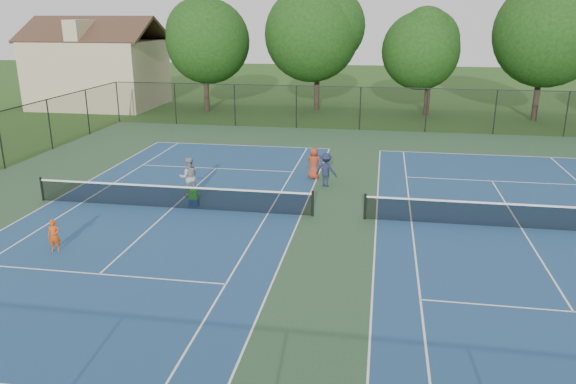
% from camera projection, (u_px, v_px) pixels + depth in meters
% --- Properties ---
extents(ground, '(140.00, 140.00, 0.00)m').
position_uv_depth(ground, '(338.00, 218.00, 22.55)').
color(ground, '#234716').
rests_on(ground, ground).
extents(court_pad, '(36.00, 36.00, 0.01)m').
position_uv_depth(court_pad, '(338.00, 218.00, 22.55)').
color(court_pad, '#294A2B').
rests_on(court_pad, ground).
extents(tennis_court_left, '(12.00, 23.83, 1.07)m').
position_uv_depth(tennis_court_left, '(172.00, 206.00, 23.63)').
color(tennis_court_left, navy).
rests_on(tennis_court_left, ground).
extents(tennis_court_right, '(12.00, 23.83, 1.07)m').
position_uv_depth(tennis_court_right, '(521.00, 226.00, 21.41)').
color(tennis_court_right, navy).
rests_on(tennis_court_right, ground).
extents(perimeter_fence, '(36.08, 36.08, 3.02)m').
position_uv_depth(perimeter_fence, '(339.00, 180.00, 22.06)').
color(perimeter_fence, black).
rests_on(perimeter_fence, ground).
extents(tree_back_a, '(6.80, 6.80, 9.15)m').
position_uv_depth(tree_back_a, '(204.00, 37.00, 45.32)').
color(tree_back_a, '#2D2116').
rests_on(tree_back_a, ground).
extents(tree_back_b, '(7.60, 7.60, 10.03)m').
position_uv_depth(tree_back_b, '(318.00, 29.00, 45.60)').
color(tree_back_b, '#2D2116').
rests_on(tree_back_b, ground).
extents(tree_back_c, '(6.00, 6.00, 8.40)m').
position_uv_depth(tree_back_c, '(431.00, 45.00, 43.57)').
color(tree_back_c, '#2D2116').
rests_on(tree_back_c, ground).
extents(tree_back_d, '(7.80, 7.80, 10.37)m').
position_uv_depth(tree_back_d, '(546.00, 28.00, 40.95)').
color(tree_back_d, '#2D2116').
rests_on(tree_back_d, ground).
extents(clapboard_house, '(10.80, 8.10, 7.65)m').
position_uv_depth(clapboard_house, '(99.00, 70.00, 48.75)').
color(clapboard_house, tan).
rests_on(clapboard_house, ground).
extents(child_player, '(0.48, 0.38, 1.14)m').
position_uv_depth(child_player, '(54.00, 236.00, 19.24)').
color(child_player, '#D3480E').
rests_on(child_player, ground).
extents(instructor, '(1.07, 0.97, 1.79)m').
position_uv_depth(instructor, '(189.00, 177.00, 24.94)').
color(instructor, '#99999C').
rests_on(instructor, ground).
extents(bystander_b, '(1.17, 0.87, 1.62)m').
position_uv_depth(bystander_b, '(326.00, 170.00, 26.41)').
color(bystander_b, '#1B213D').
rests_on(bystander_b, ground).
extents(bystander_c, '(0.85, 0.64, 1.57)m').
position_uv_depth(bystander_c, '(314.00, 163.00, 27.68)').
color(bystander_c, '#98351B').
rests_on(bystander_c, ground).
extents(ball_crate, '(0.41, 0.29, 0.32)m').
position_uv_depth(ball_crate, '(194.00, 203.00, 23.86)').
color(ball_crate, navy).
rests_on(ball_crate, ground).
extents(ball_hopper, '(0.35, 0.28, 0.40)m').
position_uv_depth(ball_hopper, '(194.00, 194.00, 23.75)').
color(ball_hopper, green).
rests_on(ball_hopper, ball_crate).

